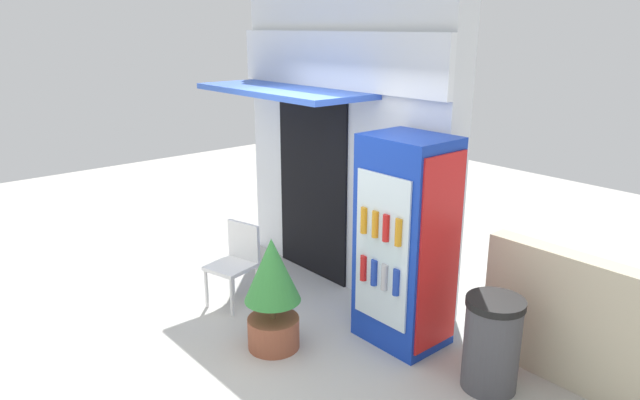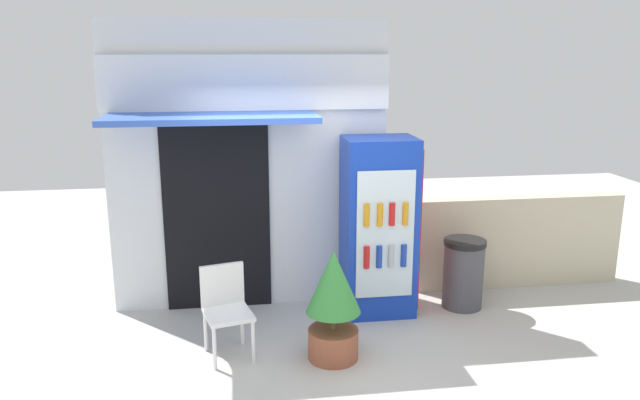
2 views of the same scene
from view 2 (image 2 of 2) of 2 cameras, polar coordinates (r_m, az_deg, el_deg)
ground at (r=5.93m, az=0.93°, el=-15.04°), size 16.00×16.00×0.00m
storefront_building at (r=6.85m, az=-6.84°, el=3.50°), size 3.05×1.15×3.18m
drink_cooler at (r=6.71m, az=5.52°, el=-2.50°), size 0.78×0.67×1.96m
plastic_chair at (r=5.98m, az=-8.77°, el=-9.59°), size 0.52×0.54×0.86m
potted_plant_near_shop at (r=5.78m, az=1.25°, el=-9.32°), size 0.52×0.52×1.07m
trash_bin at (r=7.15m, az=13.19°, el=-6.65°), size 0.47×0.47×0.79m
stone_boundary_wall at (r=7.94m, az=17.94°, el=-3.67°), size 2.59×0.20×1.13m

